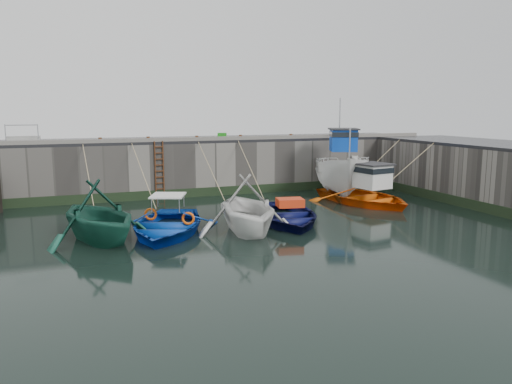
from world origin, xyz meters
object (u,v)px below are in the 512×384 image
object	(u,v)px
boat_near_blue	(167,233)
bollard_b	(148,139)
boat_near_blacktrim	(246,232)
boat_far_orange	(364,196)
bollard_c	(197,138)
boat_near_white	(99,241)
fish_crate	(222,135)
boat_far_white	(341,173)
ladder	(159,171)
bollard_d	(240,137)
bollard_a	(100,140)
bollard_e	(291,136)
boat_near_navy	(285,222)

from	to	relation	value
boat_near_blue	bollard_b	distance (m)	8.67
boat_near_blacktrim	boat_far_orange	xyz separation A→B (m)	(7.85, 3.61, 0.40)
boat_far_orange	bollard_c	world-z (taller)	boat_far_orange
boat_near_blue	boat_near_white	bearing A→B (deg)	-152.22
boat_far_orange	fish_crate	xyz separation A→B (m)	(-5.54, 7.47, 2.91)
boat_far_white	boat_far_orange	size ratio (longest dim) A/B	1.20
ladder	bollard_c	distance (m)	2.81
boat_far_orange	bollard_b	distance (m)	12.00
bollard_b	bollard_d	bearing A→B (deg)	0.00
boat_near_blue	bollard_a	bearing A→B (deg)	124.72
bollard_b	bollard_e	world-z (taller)	same
boat_far_white	boat_near_white	bearing A→B (deg)	-134.01
fish_crate	bollard_e	distance (m)	4.26
boat_near_blue	bollard_d	xyz separation A→B (m)	(5.86, 8.00, 3.30)
boat_near_white	bollard_d	size ratio (longest dim) A/B	17.74
fish_crate	bollard_c	bearing A→B (deg)	-112.18
ladder	bollard_b	bearing A→B (deg)	146.14
boat_near_white	fish_crate	bearing A→B (deg)	32.02
boat_near_white	boat_near_navy	xyz separation A→B (m)	(7.89, 0.46, 0.00)
boat_near_white	bollard_b	bearing A→B (deg)	48.54
boat_far_white	bollard_c	bearing A→B (deg)	-173.31
ladder	bollard_a	world-z (taller)	bollard_a
boat_far_orange	bollard_a	distance (m)	14.22
ladder	boat_near_blue	world-z (taller)	ladder
ladder	boat_near_navy	size ratio (longest dim) A/B	0.58
boat_near_white	boat_far_white	distance (m)	15.18
bollard_a	bollard_d	bearing A→B (deg)	0.00
boat_far_orange	boat_near_white	bearing A→B (deg)	-177.90
boat_near_navy	bollard_b	xyz separation A→B (m)	(-4.72, 7.84, 3.30)
boat_near_navy	bollard_e	distance (m)	9.31
boat_far_white	bollard_c	distance (m)	8.58
bollard_a	bollard_d	distance (m)	7.80
bollard_e	boat_far_white	bearing A→B (deg)	-45.68
boat_near_blue	boat_far_orange	size ratio (longest dim) A/B	0.84
boat_near_navy	boat_far_white	xyz separation A→B (m)	(5.99, 5.58, 1.22)
ladder	boat_near_blacktrim	bearing A→B (deg)	-76.74
boat_near_navy	ladder	bearing A→B (deg)	129.60
boat_far_orange	bollard_d	xyz separation A→B (m)	(-5.07, 5.30, 2.90)
boat_near_blue	boat_near_navy	size ratio (longest dim) A/B	1.02
boat_near_blacktrim	boat_near_navy	distance (m)	2.45
boat_near_navy	bollard_a	xyz separation A→B (m)	(-7.22, 7.84, 3.30)
boat_near_blue	boat_near_blacktrim	distance (m)	3.21
boat_far_orange	fish_crate	bearing A→B (deg)	116.17
boat_near_blacktrim	boat_near_navy	bearing A→B (deg)	32.01
ladder	boat_far_white	xyz separation A→B (m)	(10.21, -1.93, -0.37)
bollard_a	bollard_e	xyz separation A→B (m)	(11.00, 0.00, 0.00)
bollard_d	ladder	bearing A→B (deg)	-176.00
ladder	boat_near_white	size ratio (longest dim) A/B	0.64
fish_crate	bollard_c	xyz separation A→B (m)	(-2.13, -2.16, -0.01)
boat_near_blue	boat_far_orange	world-z (taller)	boat_far_orange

